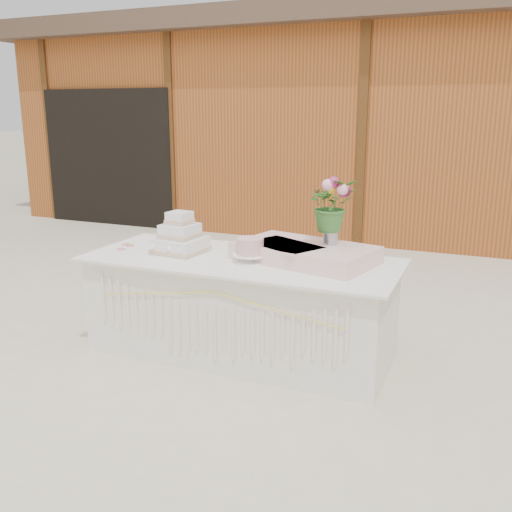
# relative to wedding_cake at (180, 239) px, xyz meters

# --- Properties ---
(ground) EXTENTS (80.00, 80.00, 0.00)m
(ground) POSITION_rel_wedding_cake_xyz_m (0.52, 0.00, -0.88)
(ground) COLOR beige
(ground) RESTS_ON ground
(barn) EXTENTS (12.60, 4.60, 3.30)m
(barn) POSITION_rel_wedding_cake_xyz_m (0.51, 6.00, 0.80)
(barn) COLOR #984B1F
(barn) RESTS_ON ground
(cake_table) EXTENTS (2.40, 1.00, 0.77)m
(cake_table) POSITION_rel_wedding_cake_xyz_m (0.52, -0.00, -0.49)
(cake_table) COLOR white
(cake_table) RESTS_ON ground
(wedding_cake) EXTENTS (0.40, 0.40, 0.33)m
(wedding_cake) POSITION_rel_wedding_cake_xyz_m (0.00, 0.00, 0.00)
(wedding_cake) COLOR white
(wedding_cake) RESTS_ON cake_table
(pink_cake_stand) EXTENTS (0.26, 0.26, 0.19)m
(pink_cake_stand) POSITION_rel_wedding_cake_xyz_m (0.63, -0.07, -0.01)
(pink_cake_stand) COLOR white
(pink_cake_stand) RESTS_ON cake_table
(satin_runner) EXTENTS (1.11, 0.80, 0.13)m
(satin_runner) POSITION_rel_wedding_cake_xyz_m (0.99, 0.13, -0.05)
(satin_runner) COLOR #FFD1CD
(satin_runner) RESTS_ON cake_table
(flower_vase) EXTENTS (0.11, 0.11, 0.15)m
(flower_vase) POSITION_rel_wedding_cake_xyz_m (1.16, 0.20, 0.09)
(flower_vase) COLOR #AEAEB3
(flower_vase) RESTS_ON satin_runner
(bouquet) EXTENTS (0.46, 0.45, 0.39)m
(bouquet) POSITION_rel_wedding_cake_xyz_m (1.16, 0.20, 0.36)
(bouquet) COLOR #366D2B
(bouquet) RESTS_ON flower_vase
(loose_flowers) EXTENTS (0.25, 0.38, 0.02)m
(loose_flowers) POSITION_rel_wedding_cake_xyz_m (-0.49, 0.02, -0.10)
(loose_flowers) COLOR #CC7D93
(loose_flowers) RESTS_ON cake_table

